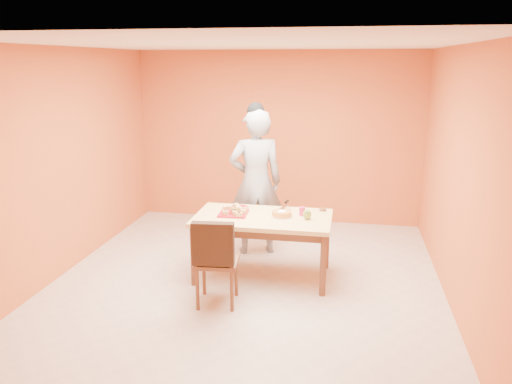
% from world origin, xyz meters
% --- Properties ---
extents(floor, '(5.00, 5.00, 0.00)m').
position_xyz_m(floor, '(0.00, 0.00, 0.00)').
color(floor, beige).
rests_on(floor, ground).
extents(ceiling, '(5.00, 5.00, 0.00)m').
position_xyz_m(ceiling, '(0.00, 0.00, 2.70)').
color(ceiling, white).
rests_on(ceiling, wall_back).
extents(wall_back, '(4.50, 0.00, 4.50)m').
position_xyz_m(wall_back, '(0.00, 2.50, 1.35)').
color(wall_back, '#C5602D').
rests_on(wall_back, floor).
extents(wall_left, '(0.00, 5.00, 5.00)m').
position_xyz_m(wall_left, '(-2.25, 0.00, 1.35)').
color(wall_left, '#C5602D').
rests_on(wall_left, floor).
extents(wall_right, '(0.00, 5.00, 5.00)m').
position_xyz_m(wall_right, '(2.25, 0.00, 1.35)').
color(wall_right, '#C5602D').
rests_on(wall_right, floor).
extents(dining_table, '(1.60, 0.90, 0.76)m').
position_xyz_m(dining_table, '(0.16, 0.22, 0.67)').
color(dining_table, '#E6CF78').
rests_on(dining_table, floor).
extents(dining_chair, '(0.49, 0.56, 0.98)m').
position_xyz_m(dining_chair, '(-0.20, -0.56, 0.51)').
color(dining_chair, brown).
rests_on(dining_chair, floor).
extents(pastry_pile, '(0.30, 0.30, 0.10)m').
position_xyz_m(pastry_pile, '(-0.20, 0.23, 0.83)').
color(pastry_pile, '#E6BF62').
rests_on(pastry_pile, pastry_platter).
extents(person, '(0.82, 0.66, 1.94)m').
position_xyz_m(person, '(-0.07, 1.00, 0.97)').
color(person, gray).
rests_on(person, floor).
extents(pastry_platter, '(0.35, 0.35, 0.02)m').
position_xyz_m(pastry_platter, '(-0.20, 0.23, 0.77)').
color(pastry_platter, maroon).
rests_on(pastry_platter, dining_table).
extents(red_dinner_plate, '(0.34, 0.34, 0.02)m').
position_xyz_m(red_dinner_plate, '(-0.20, 0.46, 0.77)').
color(red_dinner_plate, maroon).
rests_on(red_dinner_plate, dining_table).
extents(white_cake_plate, '(0.32, 0.32, 0.01)m').
position_xyz_m(white_cake_plate, '(0.38, 0.24, 0.77)').
color(white_cake_plate, silver).
rests_on(white_cake_plate, dining_table).
extents(sponge_cake, '(0.27, 0.27, 0.05)m').
position_xyz_m(sponge_cake, '(0.38, 0.24, 0.80)').
color(sponge_cake, orange).
rests_on(sponge_cake, white_cake_plate).
extents(cake_server, '(0.11, 0.29, 0.01)m').
position_xyz_m(cake_server, '(0.39, 0.42, 0.83)').
color(cake_server, silver).
rests_on(cake_server, sponge_cake).
extents(egg_ornament, '(0.10, 0.09, 0.12)m').
position_xyz_m(egg_ornament, '(0.68, 0.19, 0.82)').
color(egg_ornament, olive).
rests_on(egg_ornament, dining_table).
extents(magenta_glass, '(0.09, 0.09, 0.10)m').
position_xyz_m(magenta_glass, '(0.61, 0.34, 0.81)').
color(magenta_glass, '#BB1C57').
rests_on(magenta_glass, dining_table).
extents(checker_tin, '(0.10, 0.10, 0.03)m').
position_xyz_m(checker_tin, '(0.84, 0.57, 0.77)').
color(checker_tin, '#361C0E').
rests_on(checker_tin, dining_table).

